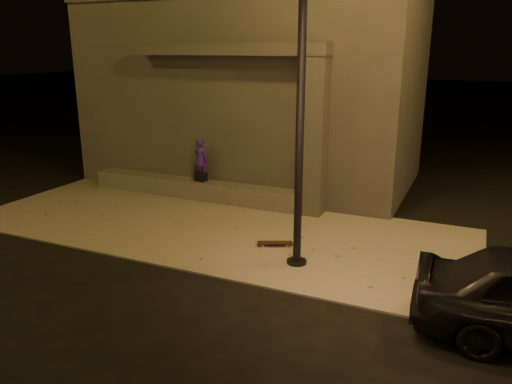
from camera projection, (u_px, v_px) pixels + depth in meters
The scene contains 10 objects.
ground at pixel (160, 261), 9.24m from camera, with size 120.00×120.00×0.00m, color black.
sidewalk at pixel (213, 227), 10.99m from camera, with size 11.00×4.40×0.04m, color #68635C.
building at pixel (256, 91), 14.60m from camera, with size 9.00×5.10×5.22m.
ledge at pixel (195, 189), 13.05m from camera, with size 6.00×0.55×0.45m, color #4E4B47.
column at pixel (314, 138), 11.34m from camera, with size 0.55×0.55×3.60m, color #383633.
canopy at pixel (228, 49), 11.72m from camera, with size 5.00×0.70×0.28m, color #383633.
skateboarder at pixel (201, 160), 12.74m from camera, with size 0.41×0.27×1.12m, color #371691.
backpack at pixel (201, 176), 12.87m from camera, with size 0.32×0.24×0.41m.
skateboard at pixel (275, 243), 9.84m from camera, with size 0.71×0.46×0.08m.
street_lamp_0 at pixel (302, 41), 8.00m from camera, with size 0.36×0.36×6.86m.
Camera 1 is at (5.14, -7.02, 3.80)m, focal length 35.00 mm.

